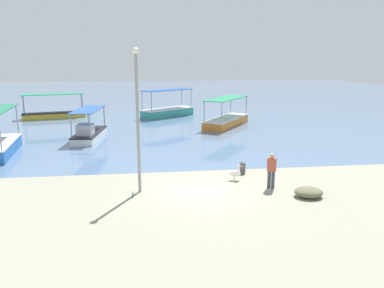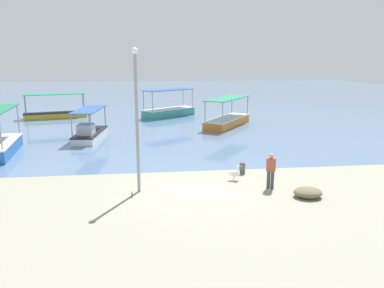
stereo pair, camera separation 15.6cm
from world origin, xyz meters
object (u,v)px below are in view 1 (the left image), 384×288
object	(u,v)px
fishing_boat_near_left	(89,132)
glass_bottle	(133,195)
fisherman_standing	(271,170)
fishing_boat_far_right	(54,113)
pelican	(235,173)
fishing_boat_outer	(168,111)
fishing_boat_near_right	(226,120)
mooring_bollard	(243,167)
lamp_post	(138,114)
net_pile	(309,192)

from	to	relation	value
fishing_boat_near_left	glass_bottle	size ratio (longest dim) A/B	20.43
glass_bottle	fisherman_standing	bearing A→B (deg)	3.40
fishing_boat_far_right	pelican	xyz separation A→B (m)	(13.74, -22.68, -0.11)
fishing_boat_near_left	pelican	size ratio (longest dim) A/B	6.89
fishing_boat_outer	glass_bottle	xyz separation A→B (m)	(-3.05, -24.01, -0.48)
fishing_boat_near_right	fishing_boat_near_left	distance (m)	12.47
fishing_boat_far_right	mooring_bollard	world-z (taller)	fishing_boat_far_right
mooring_bollard	fishing_boat_outer	bearing A→B (deg)	97.05
fishing_boat_far_right	glass_bottle	world-z (taller)	fishing_boat_far_right
fishing_boat_far_right	lamp_post	world-z (taller)	lamp_post
fishing_boat_near_right	fishing_boat_near_left	xyz separation A→B (m)	(-11.62, -4.53, -0.00)
glass_bottle	mooring_bollard	bearing A→B (deg)	26.44
fisherman_standing	fishing_boat_far_right	bearing A→B (deg)	122.09
fishing_boat_near_left	glass_bottle	bearing A→B (deg)	-74.33
pelican	glass_bottle	bearing A→B (deg)	-160.30
fisherman_standing	net_pile	world-z (taller)	fisherman_standing
pelican	glass_bottle	world-z (taller)	pelican
glass_bottle	fishing_boat_outer	bearing A→B (deg)	82.77
lamp_post	fisherman_standing	xyz separation A→B (m)	(6.08, -0.34, -2.66)
fishing_boat_far_right	lamp_post	bearing A→B (deg)	-69.19
fishing_boat_near_left	net_pile	world-z (taller)	fishing_boat_near_left
fishing_boat_near_left	net_pile	size ratio (longest dim) A/B	4.41
fishing_boat_near_right	fishing_boat_near_left	size ratio (longest dim) A/B	1.20
fishing_boat_near_left	pelican	world-z (taller)	fishing_boat_near_left
fisherman_standing	glass_bottle	bearing A→B (deg)	-176.60
fishing_boat_far_right	glass_bottle	xyz separation A→B (m)	(8.73, -24.47, -0.37)
fishing_boat_near_left	fisherman_standing	size ratio (longest dim) A/B	3.26
fishing_boat_near_right	lamp_post	world-z (taller)	lamp_post
pelican	fisherman_standing	bearing A→B (deg)	-46.02
mooring_bollard	net_pile	bearing A→B (deg)	-61.80
fishing_boat_near_right	fishing_boat_outer	bearing A→B (deg)	126.92
glass_bottle	fishing_boat_far_right	bearing A→B (deg)	109.64
fishing_boat_outer	glass_bottle	bearing A→B (deg)	-97.23
mooring_bollard	glass_bottle	distance (m)	6.33
lamp_post	fisherman_standing	world-z (taller)	lamp_post
fishing_boat_near_right	fisherman_standing	size ratio (longest dim) A/B	3.91
fishing_boat_near_left	net_pile	bearing A→B (deg)	-50.71
mooring_bollard	fisherman_standing	world-z (taller)	fisherman_standing
pelican	fisherman_standing	world-z (taller)	fisherman_standing
fishing_boat_far_right	glass_bottle	bearing A→B (deg)	-70.36
pelican	fisherman_standing	size ratio (longest dim) A/B	0.47
net_pile	glass_bottle	xyz separation A→B (m)	(-7.66, 0.90, -0.11)
pelican	net_pile	size ratio (longest dim) A/B	0.64
pelican	net_pile	xyz separation A→B (m)	(2.65, -2.69, -0.16)
glass_bottle	lamp_post	bearing A→B (deg)	67.50
fishing_boat_far_right	lamp_post	distance (m)	25.60
fishing_boat_near_left	lamp_post	size ratio (longest dim) A/B	0.86
fishing_boat_near_left	glass_bottle	world-z (taller)	fishing_boat_near_left
fishing_boat_far_right	mooring_bollard	bearing A→B (deg)	-56.38
fishing_boat_near_left	glass_bottle	distance (m)	13.38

